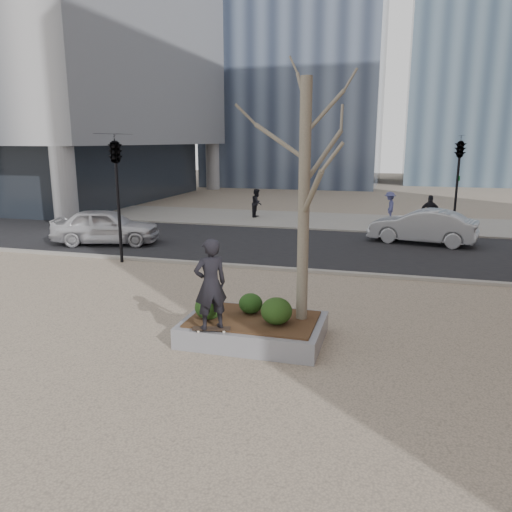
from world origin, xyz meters
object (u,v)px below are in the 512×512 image
(planter, at_px, (254,330))
(skateboarder, at_px, (210,284))
(skateboard, at_px, (211,330))
(police_car, at_px, (106,226))

(planter, distance_m, skateboarder, 1.65)
(skateboarder, bearing_deg, planter, -166.12)
(skateboard, bearing_deg, police_car, 117.06)
(planter, xyz_separation_m, skateboarder, (-0.64, -0.88, 1.23))
(planter, bearing_deg, skateboarder, -126.15)
(skateboard, xyz_separation_m, police_car, (-8.11, 9.14, 0.27))
(skateboarder, height_order, police_car, skateboarder)
(planter, distance_m, police_car, 12.05)
(skateboard, distance_m, police_car, 12.23)
(police_car, bearing_deg, planter, -148.94)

